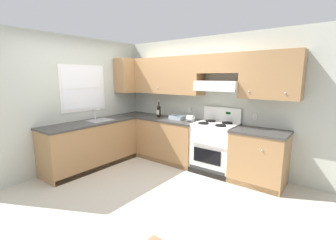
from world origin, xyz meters
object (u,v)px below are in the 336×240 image
object	(u,v)px
wine_bottle	(159,111)
bowl	(178,118)
paper_towel_roll	(190,119)
stove	(215,147)

from	to	relation	value
wine_bottle	bowl	size ratio (longest dim) A/B	1.23
bowl	paper_towel_roll	distance (m)	0.36
stove	paper_towel_roll	bearing A→B (deg)	-176.10
stove	wine_bottle	bearing A→B (deg)	-179.76
bowl	wine_bottle	bearing A→B (deg)	-174.37
paper_towel_roll	bowl	bearing A→B (deg)	167.79
stove	bowl	size ratio (longest dim) A/B	4.08
paper_towel_roll	wine_bottle	bearing A→B (deg)	177.93
stove	wine_bottle	size ratio (longest dim) A/B	3.33
stove	bowl	xyz separation A→B (m)	(-0.87, 0.04, 0.46)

